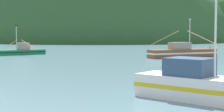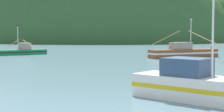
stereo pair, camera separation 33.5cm
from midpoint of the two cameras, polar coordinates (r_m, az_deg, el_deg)
The scene contains 5 objects.
hill_far_left at distance 167.27m, azimuth -3.15°, elevation 2.51°, with size 127.56×102.04×83.44m, color #2D562D.
hill_mid_left at distance 240.70m, azimuth -0.96°, elevation 2.93°, with size 192.96×154.37×50.99m, color #386633.
fishing_boat_white at distance 20.47m, azimuth 15.46°, elevation -4.93°, with size 9.05×7.32×7.01m.
fishing_boat_brown at distance 56.43m, azimuth 11.50°, elevation 0.63°, with size 11.80×18.89×6.28m.
fishing_boat_green at distance 64.43m, azimuth -15.22°, elevation 0.79°, with size 10.05×12.90×5.41m.
Camera 1 is at (0.74, -13.67, 3.98)m, focal length 54.73 mm.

